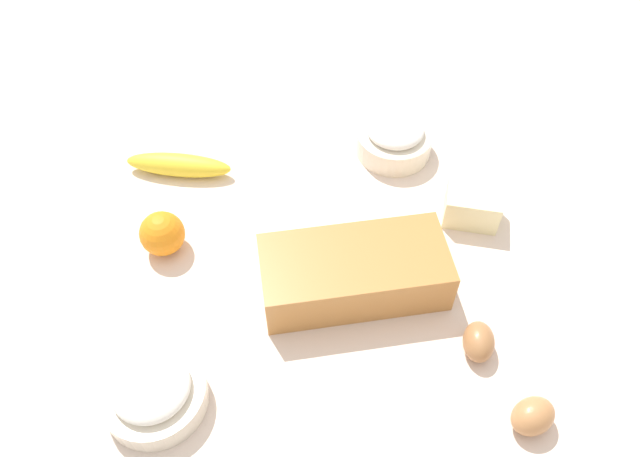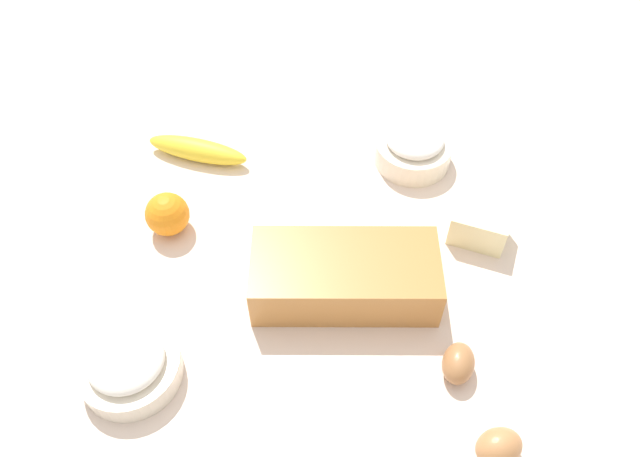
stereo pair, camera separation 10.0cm
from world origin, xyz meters
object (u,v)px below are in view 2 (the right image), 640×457
at_px(orange_fruit, 167,214).
at_px(butter_block, 479,225).
at_px(sugar_bowl, 414,147).
at_px(banana, 198,150).
at_px(egg_beside_bowl, 499,447).
at_px(flour_bowl, 129,365).
at_px(loaf_pan, 345,275).
at_px(egg_near_butter, 458,363).

height_order(orange_fruit, butter_block, orange_fruit).
relative_size(sugar_bowl, banana, 0.72).
height_order(orange_fruit, egg_beside_bowl, orange_fruit).
xyz_separation_m(orange_fruit, butter_block, (-0.50, -0.08, -0.01)).
relative_size(banana, egg_beside_bowl, 3.06).
relative_size(butter_block, egg_beside_bowl, 1.45).
relative_size(sugar_bowl, orange_fruit, 1.90).
xyz_separation_m(flour_bowl, banana, (0.05, -0.43, -0.01)).
bearing_deg(sugar_bowl, loaf_pan, 76.72).
relative_size(sugar_bowl, egg_near_butter, 2.20).
bearing_deg(egg_near_butter, flour_bowl, 12.29).
distance_m(loaf_pan, orange_fruit, 0.31).
bearing_deg(sugar_bowl, banana, 10.46).
height_order(orange_fruit, egg_near_butter, orange_fruit).
distance_m(loaf_pan, flour_bowl, 0.33).
relative_size(flour_bowl, orange_fruit, 1.97).
distance_m(sugar_bowl, orange_fruit, 0.45).
xyz_separation_m(sugar_bowl, egg_near_butter, (-0.11, 0.41, -0.01)).
distance_m(loaf_pan, egg_beside_bowl, 0.32).
distance_m(sugar_bowl, egg_beside_bowl, 0.54).
bearing_deg(flour_bowl, butter_block, -143.21).
xyz_separation_m(banana, orange_fruit, (-0.01, 0.17, 0.02)).
relative_size(flour_bowl, egg_beside_bowl, 2.29).
distance_m(orange_fruit, egg_near_butter, 0.51).
height_order(butter_block, egg_near_butter, butter_block).
distance_m(loaf_pan, butter_block, 0.25).
bearing_deg(loaf_pan, egg_near_butter, 139.29).
xyz_separation_m(loaf_pan, orange_fruit, (0.31, -0.07, -0.01)).
relative_size(loaf_pan, egg_near_butter, 4.80).
xyz_separation_m(orange_fruit, egg_near_butter, (-0.49, 0.17, -0.01)).
bearing_deg(flour_bowl, loaf_pan, -143.45).
height_order(flour_bowl, orange_fruit, orange_fruit).
xyz_separation_m(butter_block, egg_beside_bowl, (-0.04, 0.36, -0.01)).
xyz_separation_m(egg_near_butter, egg_beside_bowl, (-0.06, 0.11, 0.00)).
xyz_separation_m(flour_bowl, butter_block, (-0.46, -0.35, 0.00)).
relative_size(loaf_pan, orange_fruit, 4.15).
bearing_deg(butter_block, loaf_pan, 37.12).
relative_size(banana, orange_fruit, 2.63).
xyz_separation_m(sugar_bowl, egg_beside_bowl, (-0.17, 0.51, -0.01)).
height_order(banana, egg_beside_bowl, egg_beside_bowl).
height_order(flour_bowl, butter_block, flour_bowl).
bearing_deg(flour_bowl, sugar_bowl, -124.02).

